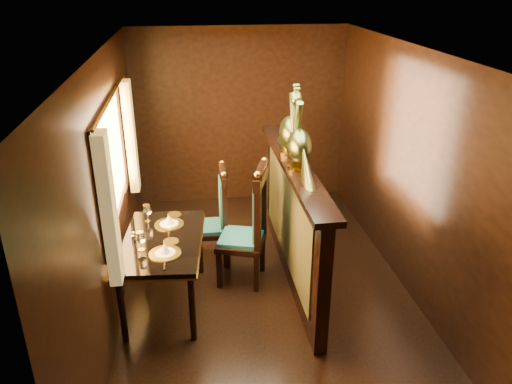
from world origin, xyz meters
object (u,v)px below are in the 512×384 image
at_px(peacock_right, 291,118).
at_px(chair_right, 218,213).
at_px(chair_left, 253,222).
at_px(dining_table, 162,246).
at_px(peacock_left, 300,131).

bearing_deg(peacock_right, chair_right, 164.86).
distance_m(chair_right, peacock_right, 1.39).
xyz_separation_m(chair_right, peacock_right, (0.78, -0.21, 1.14)).
bearing_deg(chair_left, chair_right, 143.24).
bearing_deg(chair_left, dining_table, -144.73).
relative_size(chair_right, peacock_right, 1.50).
height_order(chair_right, peacock_left, peacock_left).
xyz_separation_m(chair_left, peacock_left, (0.44, -0.15, 1.02)).
distance_m(chair_right, peacock_left, 1.51).
height_order(dining_table, chair_left, chair_left).
bearing_deg(peacock_left, peacock_right, 90.00).
xyz_separation_m(chair_left, chair_right, (-0.34, 0.48, -0.10)).
distance_m(chair_left, peacock_left, 1.12).
relative_size(chair_left, chair_right, 1.16).
height_order(chair_left, peacock_left, peacock_left).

